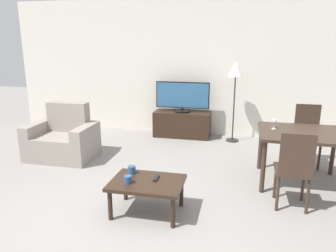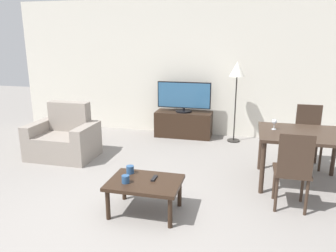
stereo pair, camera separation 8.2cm
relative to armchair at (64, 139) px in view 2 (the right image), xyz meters
name	(u,v)px [view 2 (the right image)]	position (x,y,z in m)	size (l,w,h in m)	color
ground_plane	(109,233)	(1.64, -1.93, -0.30)	(18.00, 18.00, 0.00)	gray
wall_back	(184,68)	(1.64, 1.93, 1.05)	(7.24, 0.06, 2.70)	silver
armchair	(64,139)	(0.00, 0.00, 0.00)	(1.06, 0.75, 0.89)	gray
tv_stand	(184,124)	(1.71, 1.64, -0.05)	(1.12, 0.45, 0.51)	black
tv	(184,97)	(1.71, 1.64, 0.51)	(1.07, 0.32, 0.60)	black
coffee_table	(145,185)	(1.88, -1.43, 0.03)	(0.81, 0.59, 0.39)	black
dining_table	(303,139)	(3.68, -0.20, 0.34)	(1.13, 0.94, 0.73)	#38281E
dining_chair_near	(293,168)	(3.48, -0.98, 0.22)	(0.40, 0.40, 0.94)	#38281E
dining_chair_far	(308,133)	(3.88, 0.58, 0.22)	(0.40, 0.40, 0.94)	#38281E
floor_lamp	(237,74)	(2.72, 1.55, 0.99)	(0.28, 0.28, 1.53)	black
remote_primary	(154,178)	(1.97, -1.36, 0.09)	(0.04, 0.15, 0.02)	black
cup_white_near	(130,170)	(1.64, -1.26, 0.13)	(0.09, 0.09, 0.09)	navy
cup_colored_far	(126,179)	(1.69, -1.53, 0.13)	(0.09, 0.09, 0.09)	navy
wine_glass_left	(274,122)	(3.31, -0.13, 0.53)	(0.07, 0.07, 0.15)	silver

